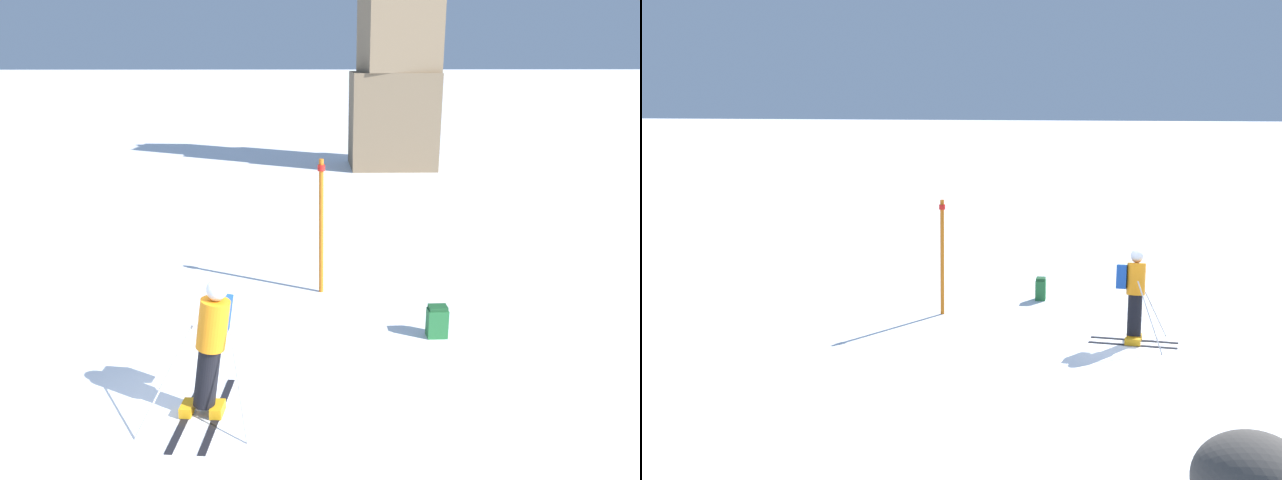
{
  "view_description": "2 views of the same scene",
  "coord_description": "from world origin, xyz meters",
  "views": [
    {
      "loc": [
        1.32,
        -6.5,
        4.11
      ],
      "look_at": [
        1.57,
        4.52,
        0.78
      ],
      "focal_mm": 35.0,
      "sensor_mm": 36.0,
      "label": 1
    },
    {
      "loc": [
        -16.03,
        0.14,
        4.47
      ],
      "look_at": [
        1.34,
        3.44,
        1.61
      ],
      "focal_mm": 50.0,
      "sensor_mm": 36.0,
      "label": 2
    }
  ],
  "objects": [
    {
      "name": "spare_backpack",
      "position": [
        3.27,
        2.03,
        0.24
      ],
      "size": [
        0.31,
        0.23,
        0.5
      ],
      "rotation": [
        0.0,
        0.0,
        0.03
      ],
      "color": "#236633",
      "rests_on": "ground"
    },
    {
      "name": "skier",
      "position": [
        0.22,
        0.02,
        0.95
      ],
      "size": [
        1.29,
        1.63,
        1.73
      ],
      "rotation": [
        0.0,
        0.0,
        -0.09
      ],
      "color": "black",
      "rests_on": "ground"
    },
    {
      "name": "exposed_boulder_0",
      "position": [
        -6.81,
        -1.21,
        0.49
      ],
      "size": [
        1.5,
        1.28,
        0.98
      ],
      "primitive_type": "ellipsoid",
      "color": "#4C4742",
      "rests_on": "ground"
    },
    {
      "name": "trail_marker",
      "position": [
        1.57,
        3.9,
        1.3
      ],
      "size": [
        0.13,
        0.13,
        2.39
      ],
      "color": "orange",
      "rests_on": "ground"
    },
    {
      "name": "ground_plane",
      "position": [
        0.0,
        0.0,
        0.0
      ],
      "size": [
        300.0,
        300.0,
        0.0
      ],
      "primitive_type": "plane",
      "color": "white"
    }
  ]
}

